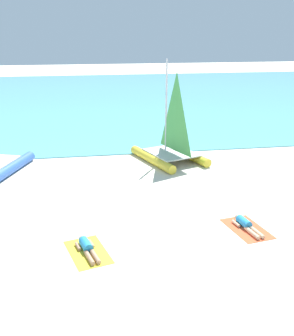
{
  "coord_description": "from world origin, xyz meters",
  "views": [
    {
      "loc": [
        -2.65,
        -10.78,
        6.6
      ],
      "look_at": [
        0.0,
        4.81,
        1.2
      ],
      "focal_mm": 44.08,
      "sensor_mm": 36.0,
      "label": 1
    }
  ],
  "objects_px": {
    "sailboat_yellow": "(171,147)",
    "sunbather_right": "(246,225)",
    "sunbather_left": "(87,247)",
    "towel_right": "(247,229)",
    "towel_left": "(88,252)"
  },
  "relations": [
    {
      "from": "towel_left",
      "to": "sunbather_left",
      "type": "relative_size",
      "value": 1.22
    },
    {
      "from": "sunbather_left",
      "to": "sunbather_right",
      "type": "xyz_separation_m",
      "value": [
        5.48,
        0.66,
        0.0
      ]
    },
    {
      "from": "sunbather_left",
      "to": "sailboat_yellow",
      "type": "bearing_deg",
      "value": 47.12
    },
    {
      "from": "sailboat_yellow",
      "to": "sunbather_right",
      "type": "distance_m",
      "value": 7.94
    },
    {
      "from": "sailboat_yellow",
      "to": "sunbather_left",
      "type": "bearing_deg",
      "value": -137.39
    },
    {
      "from": "sunbather_left",
      "to": "towel_right",
      "type": "xyz_separation_m",
      "value": [
        5.49,
        0.59,
        -0.13
      ]
    },
    {
      "from": "sailboat_yellow",
      "to": "sunbather_left",
      "type": "xyz_separation_m",
      "value": [
        -4.58,
        -8.53,
        -0.63
      ]
    },
    {
      "from": "sunbather_left",
      "to": "sunbather_right",
      "type": "height_order",
      "value": "same"
    },
    {
      "from": "sunbather_left",
      "to": "towel_right",
      "type": "distance_m",
      "value": 5.53
    },
    {
      "from": "sailboat_yellow",
      "to": "towel_right",
      "type": "distance_m",
      "value": 8.02
    },
    {
      "from": "towel_left",
      "to": "towel_right",
      "type": "distance_m",
      "value": 5.52
    },
    {
      "from": "towel_right",
      "to": "sunbather_right",
      "type": "xyz_separation_m",
      "value": [
        -0.01,
        0.07,
        0.13
      ]
    },
    {
      "from": "sailboat_yellow",
      "to": "towel_right",
      "type": "bearing_deg",
      "value": -102.57
    },
    {
      "from": "sailboat_yellow",
      "to": "sunbather_right",
      "type": "height_order",
      "value": "sailboat_yellow"
    },
    {
      "from": "sunbather_left",
      "to": "towel_right",
      "type": "height_order",
      "value": "sunbather_left"
    }
  ]
}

